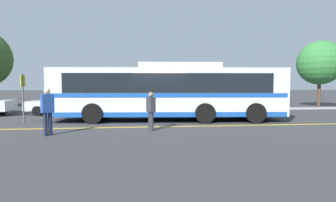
% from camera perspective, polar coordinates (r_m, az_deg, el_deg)
% --- Properties ---
extents(ground_plane, '(220.00, 220.00, 0.00)m').
position_cam_1_polar(ground_plane, '(13.49, -2.03, -4.51)').
color(ground_plane, '#38383A').
extents(lane_strip_0, '(31.88, 0.20, 0.01)m').
position_cam_1_polar(lane_strip_0, '(11.86, 1.14, -5.57)').
color(lane_strip_0, gold).
rests_on(lane_strip_0, ground_plane).
extents(curb_strip, '(39.88, 0.36, 0.15)m').
position_cam_1_polar(curb_strip, '(19.42, -1.72, -1.90)').
color(curb_strip, '#99999E').
rests_on(curb_strip, ground_plane).
extents(transit_bus, '(12.33, 3.50, 3.01)m').
position_cam_1_polar(transit_bus, '(13.90, 0.06, 2.18)').
color(transit_bus, silver).
rests_on(transit_bus, ground_plane).
extents(parked_car_1, '(4.79, 2.05, 1.28)m').
position_cam_1_polar(parked_car_1, '(18.20, -21.29, -0.60)').
color(parked_car_1, silver).
rests_on(parked_car_1, ground_plane).
extents(parked_car_2, '(4.37, 2.01, 1.48)m').
position_cam_1_polar(parked_car_2, '(17.44, -0.62, -0.29)').
color(parked_car_2, '#9E9EA3').
rests_on(parked_car_2, ground_plane).
extents(parked_car_3, '(4.87, 1.97, 1.38)m').
position_cam_1_polar(parked_car_3, '(18.67, 15.47, -0.25)').
color(parked_car_3, maroon).
rests_on(parked_car_3, ground_plane).
extents(pedestrian_0, '(0.46, 0.44, 1.76)m').
position_cam_1_polar(pedestrian_0, '(10.57, -24.76, -1.48)').
color(pedestrian_0, '#191E38').
rests_on(pedestrian_0, ground_plane).
extents(pedestrian_1, '(0.38, 0.47, 1.58)m').
position_cam_1_polar(pedestrian_1, '(10.74, -3.76, -1.73)').
color(pedestrian_1, '#2D2D33').
rests_on(pedestrian_1, ground_plane).
extents(bus_stop_sign, '(0.07, 0.40, 2.42)m').
position_cam_1_polar(bus_stop_sign, '(14.81, -29.03, 1.71)').
color(bus_stop_sign, '#59595E').
rests_on(bus_stop_sign, ground_plane).
extents(tree_1, '(3.72, 3.72, 5.67)m').
position_cam_1_polar(tree_1, '(26.07, 30.15, 7.18)').
color(tree_1, '#513823').
rests_on(tree_1, ground_plane).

